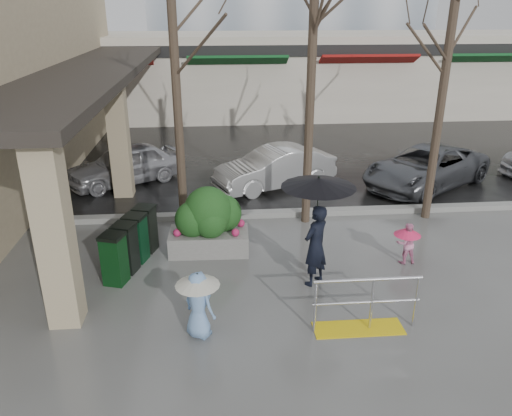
{
  "coord_description": "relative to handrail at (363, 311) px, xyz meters",
  "views": [
    {
      "loc": [
        -1.14,
        -8.42,
        5.35
      ],
      "look_at": [
        -0.3,
        1.45,
        1.3
      ],
      "focal_mm": 35.0,
      "sensor_mm": 36.0,
      "label": 1
    }
  ],
  "objects": [
    {
      "name": "ground",
      "position": [
        -1.36,
        1.2,
        -0.38
      ],
      "size": [
        120.0,
        120.0,
        0.0
      ],
      "primitive_type": "plane",
      "color": "#51514F",
      "rests_on": "ground"
    },
    {
      "name": "street_asphalt",
      "position": [
        -1.36,
        23.2,
        -0.37
      ],
      "size": [
        120.0,
        36.0,
        0.01
      ],
      "primitive_type": "cube",
      "color": "black",
      "rests_on": "ground"
    },
    {
      "name": "curb",
      "position": [
        -1.36,
        5.2,
        -0.3
      ],
      "size": [
        120.0,
        0.3,
        0.15
      ],
      "primitive_type": "cube",
      "color": "gray",
      "rests_on": "ground"
    },
    {
      "name": "canopy_slab",
      "position": [
        -6.16,
        9.2,
        3.25
      ],
      "size": [
        2.8,
        18.0,
        0.25
      ],
      "primitive_type": "cube",
      "color": "#2D2823",
      "rests_on": "pillar_front"
    },
    {
      "name": "pillar_front",
      "position": [
        -5.26,
        0.7,
        1.37
      ],
      "size": [
        0.55,
        0.55,
        3.5
      ],
      "primitive_type": "cube",
      "color": "tan",
      "rests_on": "ground"
    },
    {
      "name": "pillar_back",
      "position": [
        -5.26,
        7.2,
        1.37
      ],
      "size": [
        0.55,
        0.55,
        3.5
      ],
      "primitive_type": "cube",
      "color": "tan",
      "rests_on": "ground"
    },
    {
      "name": "storefront_row",
      "position": [
        0.64,
        19.17,
        1.64
      ],
      "size": [
        34.0,
        6.74,
        4.0
      ],
      "color": "beige",
      "rests_on": "ground"
    },
    {
      "name": "handrail",
      "position": [
        0.0,
        0.0,
        0.0
      ],
      "size": [
        1.9,
        0.5,
        1.03
      ],
      "color": "yellow",
      "rests_on": "ground"
    },
    {
      "name": "tree_west",
      "position": [
        -3.36,
        4.8,
        4.71
      ],
      "size": [
        3.2,
        3.2,
        6.8
      ],
      "color": "#382B21",
      "rests_on": "ground"
    },
    {
      "name": "tree_midwest",
      "position": [
        -0.16,
        4.8,
        4.86
      ],
      "size": [
        3.2,
        3.2,
        7.0
      ],
      "color": "#382B21",
      "rests_on": "ground"
    },
    {
      "name": "tree_mideast",
      "position": [
        3.14,
        4.8,
        4.48
      ],
      "size": [
        3.2,
        3.2,
        6.5
      ],
      "color": "#382B21",
      "rests_on": "ground"
    },
    {
      "name": "woman",
      "position": [
        -0.55,
        1.63,
        1.11
      ],
      "size": [
        1.46,
        1.46,
        2.34
      ],
      "rotation": [
        0.0,
        0.0,
        3.86
      ],
      "color": "black",
      "rests_on": "ground"
    },
    {
      "name": "child_pink",
      "position": [
        1.64,
        2.34,
        0.18
      ],
      "size": [
        0.59,
        0.59,
        0.95
      ],
      "rotation": [
        0.0,
        0.0,
        3.2
      ],
      "color": "pink",
      "rests_on": "ground"
    },
    {
      "name": "child_blue",
      "position": [
        -2.86,
        0.06,
        0.37
      ],
      "size": [
        0.76,
        0.76,
        1.23
      ],
      "rotation": [
        0.0,
        0.0,
        2.48
      ],
      "color": "#78A1D6",
      "rests_on": "ground"
    },
    {
      "name": "planter",
      "position": [
        -2.7,
        3.27,
        0.38
      ],
      "size": [
        1.84,
        1.07,
        1.58
      ],
      "rotation": [
        0.0,
        0.0,
        -0.04
      ],
      "color": "gray",
      "rests_on": "ground"
    },
    {
      "name": "news_boxes",
      "position": [
        -4.39,
        2.72,
        0.17
      ],
      "size": [
        1.01,
        2.0,
        1.1
      ],
      "rotation": [
        0.0,
        0.0,
        -0.3
      ],
      "color": "#0C3915",
      "rests_on": "ground"
    },
    {
      "name": "car_a",
      "position": [
        -5.36,
        8.3,
        0.25
      ],
      "size": [
        3.93,
        3.21,
        1.26
      ],
      "primitive_type": "imported",
      "rotation": [
        0.0,
        0.0,
        -1.02
      ],
      "color": "#B1B1B6",
      "rests_on": "ground"
    },
    {
      "name": "car_b",
      "position": [
        -0.66,
        7.53,
        0.25
      ],
      "size": [
        4.04,
        2.73,
        1.26
      ],
      "primitive_type": "imported",
      "rotation": [
        0.0,
        0.0,
        -1.17
      ],
      "color": "silver",
      "rests_on": "ground"
    },
    {
      "name": "car_c",
      "position": [
        4.08,
        7.23,
        0.25
      ],
      "size": [
        4.93,
        4.26,
        1.26
      ],
      "primitive_type": "imported",
      "rotation": [
        0.0,
        0.0,
        -0.98
      ],
      "color": "#53565B",
      "rests_on": "ground"
    }
  ]
}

